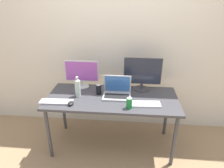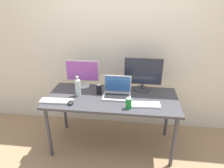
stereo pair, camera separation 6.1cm
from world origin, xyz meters
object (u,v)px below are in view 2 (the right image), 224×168
(mouse_by_keyboard, at_px, (70,103))
(soda_can_near_keyboard, at_px, (99,89))
(work_desk, at_px, (112,102))
(keyboard_main, at_px, (144,105))
(laptop_silver, at_px, (117,91))
(keyboard_aux, at_px, (56,101))
(water_bottle, at_px, (78,87))
(monitor_center, at_px, (143,74))
(monitor_left, at_px, (83,72))
(soda_can_by_laptop, at_px, (129,103))

(mouse_by_keyboard, height_order, soda_can_near_keyboard, soda_can_near_keyboard)
(work_desk, relative_size, keyboard_main, 4.29)
(laptop_silver, bearing_deg, keyboard_aux, -161.23)
(laptop_silver, height_order, keyboard_aux, laptop_silver)
(laptop_silver, relative_size, mouse_by_keyboard, 3.50)
(laptop_silver, height_order, water_bottle, water_bottle)
(monitor_center, xyz_separation_m, laptop_silver, (-0.31, -0.21, -0.17))
(mouse_by_keyboard, bearing_deg, laptop_silver, 27.15)
(monitor_center, relative_size, keyboard_main, 1.28)
(keyboard_main, relative_size, soda_can_near_keyboard, 2.99)
(keyboard_main, bearing_deg, monitor_left, 149.20)
(work_desk, relative_size, monitor_left, 3.60)
(keyboard_aux, height_order, mouse_by_keyboard, mouse_by_keyboard)
(monitor_center, bearing_deg, mouse_by_keyboard, -150.21)
(soda_can_near_keyboard, xyz_separation_m, soda_can_by_laptop, (0.39, -0.31, 0.00))
(water_bottle, bearing_deg, soda_can_by_laptop, -19.48)
(monitor_center, xyz_separation_m, soda_can_by_laptop, (-0.16, -0.49, -0.17))
(work_desk, xyz_separation_m, laptop_silver, (0.06, 0.05, 0.13))
(laptop_silver, bearing_deg, water_bottle, -173.26)
(work_desk, xyz_separation_m, soda_can_near_keyboard, (-0.18, 0.08, 0.13))
(monitor_center, distance_m, soda_can_by_laptop, 0.54)
(work_desk, distance_m, mouse_by_keyboard, 0.52)
(monitor_center, relative_size, soda_can_by_laptop, 3.84)
(monitor_center, bearing_deg, soda_can_by_laptop, -107.97)
(work_desk, bearing_deg, keyboard_main, -21.70)
(mouse_by_keyboard, bearing_deg, monitor_left, 86.18)
(work_desk, distance_m, laptop_silver, 0.15)
(soda_can_by_laptop, bearing_deg, keyboard_aux, 177.01)
(water_bottle, xyz_separation_m, soda_can_near_keyboard, (0.25, 0.09, -0.06))
(work_desk, bearing_deg, mouse_by_keyboard, -154.26)
(work_desk, height_order, monitor_center, monitor_center)
(mouse_by_keyboard, relative_size, soda_can_by_laptop, 0.78)
(mouse_by_keyboard, bearing_deg, keyboard_main, 4.31)
(keyboard_aux, xyz_separation_m, water_bottle, (0.22, 0.18, 0.11))
(monitor_left, bearing_deg, laptop_silver, -23.99)
(laptop_silver, relative_size, keyboard_aux, 0.88)
(mouse_by_keyboard, bearing_deg, work_desk, 25.39)
(soda_can_by_laptop, bearing_deg, mouse_by_keyboard, 178.90)
(laptop_silver, height_order, mouse_by_keyboard, laptop_silver)
(work_desk, height_order, monitor_left, monitor_left)
(work_desk, xyz_separation_m, keyboard_aux, (-0.64, -0.19, 0.08))
(monitor_center, distance_m, keyboard_main, 0.46)
(monitor_center, xyz_separation_m, soda_can_near_keyboard, (-0.55, -0.18, -0.17))
(keyboard_main, bearing_deg, keyboard_aux, 178.47)
(keyboard_aux, height_order, soda_can_by_laptop, soda_can_by_laptop)
(monitor_left, relative_size, keyboard_aux, 1.16)
(laptop_silver, bearing_deg, soda_can_by_laptop, -61.18)
(monitor_center, bearing_deg, soda_can_near_keyboard, -162.25)
(work_desk, bearing_deg, monitor_center, 34.36)
(soda_can_near_keyboard, height_order, soda_can_by_laptop, same)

